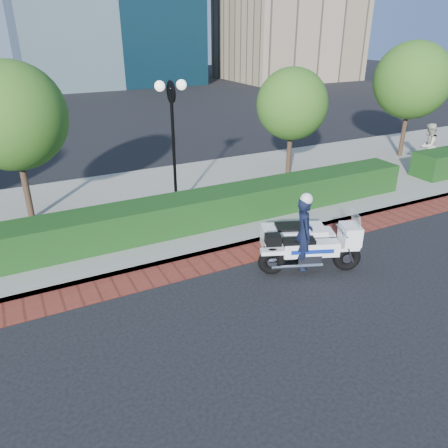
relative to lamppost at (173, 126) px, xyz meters
name	(u,v)px	position (x,y,z in m)	size (l,w,h in m)	color
ground	(218,295)	(-1.00, -5.20, -2.96)	(120.00, 120.00, 0.00)	black
brick_strip	(193,267)	(-1.00, -3.70, -2.95)	(60.00, 1.00, 0.01)	maroon
sidewalk	(142,207)	(-1.00, 0.80, -2.88)	(60.00, 8.00, 0.15)	gray
hedge_main	(164,217)	(-1.00, -1.60, -2.31)	(18.00, 1.20, 1.00)	#113413
lamppost	(173,126)	(0.00, 0.00, 0.00)	(1.02, 0.70, 4.21)	black
tree_b	(12,116)	(-4.50, 1.30, 0.48)	(3.20, 3.20, 4.89)	#332319
tree_c	(292,104)	(5.50, 1.30, 0.09)	(2.80, 2.80, 4.30)	#332319
tree_d	(412,80)	(12.00, 1.30, 0.65)	(3.40, 3.40, 5.16)	#332319
police_motorcycle	(303,240)	(1.64, -4.90, -2.21)	(2.59, 2.39, 2.19)	black
pedestrian	(427,146)	(11.36, -0.62, -1.83)	(0.95, 0.74, 1.96)	beige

